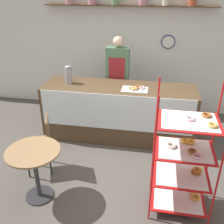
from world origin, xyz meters
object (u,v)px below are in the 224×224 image
object	(u,v)px
pastry_rack	(184,161)
person_worker	(118,78)
cafe_chair	(43,138)
cafe_table	(35,163)
donut_tray_counter	(136,89)
coffee_carafe	(69,75)

from	to	relation	value
pastry_rack	person_worker	distance (m)	2.46
cafe_chair	pastry_rack	bearing A→B (deg)	56.03
person_worker	cafe_table	xyz separation A→B (m)	(-0.72, -2.31, -0.40)
cafe_table	cafe_chair	size ratio (longest dim) A/B	0.84
pastry_rack	donut_tray_counter	xyz separation A→B (m)	(-0.74, 1.52, 0.30)
cafe_chair	coffee_carafe	size ratio (longest dim) A/B	2.76
cafe_table	person_worker	bearing A→B (deg)	72.72
person_worker	donut_tray_counter	size ratio (longest dim) A/B	3.96
pastry_rack	coffee_carafe	size ratio (longest dim) A/B	5.14
person_worker	donut_tray_counter	distance (m)	0.77
pastry_rack	person_worker	size ratio (longest dim) A/B	0.95
cafe_table	coffee_carafe	distance (m)	1.88
pastry_rack	coffee_carafe	xyz separation A→B (m)	(-1.97, 1.63, 0.44)
person_worker	coffee_carafe	bearing A→B (deg)	-146.79
cafe_chair	person_worker	bearing A→B (deg)	131.64
coffee_carafe	donut_tray_counter	size ratio (longest dim) A/B	0.73
cafe_chair	cafe_table	bearing A→B (deg)	-8.01
coffee_carafe	donut_tray_counter	distance (m)	1.24
person_worker	cafe_table	bearing A→B (deg)	-107.28
coffee_carafe	cafe_table	bearing A→B (deg)	-87.06
pastry_rack	cafe_chair	world-z (taller)	pastry_rack
cafe_table	coffee_carafe	world-z (taller)	coffee_carafe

